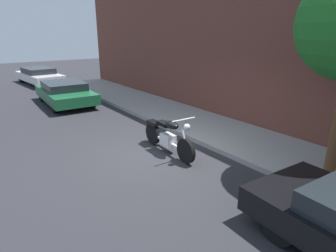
# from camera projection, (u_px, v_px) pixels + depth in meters

# --- Properties ---
(ground_plane) EXTENTS (60.00, 60.00, 0.00)m
(ground_plane) POSITION_uv_depth(u_px,v_px,m) (153.00, 154.00, 8.02)
(ground_plane) COLOR #28282D
(sidewalk) EXTENTS (25.82, 2.54, 0.14)m
(sidewalk) POSITION_uv_depth(u_px,v_px,m) (223.00, 132.00, 9.56)
(sidewalk) COLOR #969696
(sidewalk) RESTS_ON ground
(building_facade) EXTENTS (25.82, 0.50, 7.46)m
(building_facade) POSITION_uv_depth(u_px,v_px,m) (263.00, 16.00, 9.28)
(building_facade) COLOR brown
(building_facade) RESTS_ON ground
(motorcycle) EXTENTS (2.30, 0.70, 1.16)m
(motorcycle) POSITION_uv_depth(u_px,v_px,m) (168.00, 136.00, 8.01)
(motorcycle) COLOR black
(motorcycle) RESTS_ON ground
(parked_car_green) EXTENTS (4.17, 2.04, 1.03)m
(parked_car_green) POSITION_uv_depth(u_px,v_px,m) (65.00, 92.00, 13.47)
(parked_car_green) COLOR black
(parked_car_green) RESTS_ON ground
(parked_car_white) EXTENTS (4.57, 2.16, 1.03)m
(parked_car_white) POSITION_uv_depth(u_px,v_px,m) (39.00, 75.00, 18.77)
(parked_car_white) COLOR black
(parked_car_white) RESTS_ON ground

